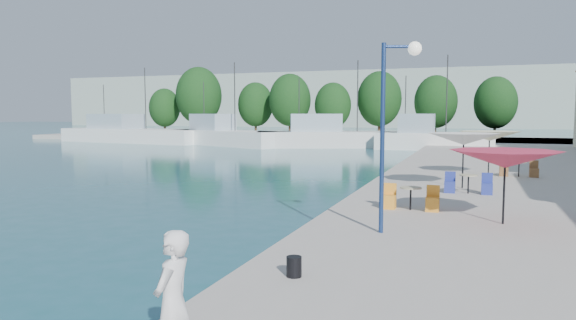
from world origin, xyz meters
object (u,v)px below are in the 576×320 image
at_px(person, 173,303).
at_px(bollard, 294,267).
at_px(trawler_03, 336,138).
at_px(umbrella_cream, 490,136).
at_px(umbrella_pink, 505,159).
at_px(umbrella_white, 464,139).
at_px(street_lamp, 395,102).
at_px(trawler_04, 431,140).
at_px(trawler_02, 224,136).
at_px(trawler_01, 131,134).

bearing_deg(person, bollard, 175.18).
distance_m(trawler_03, umbrella_cream, 32.37).
bearing_deg(umbrella_pink, person, -111.59).
relative_size(umbrella_white, street_lamp, 0.59).
relative_size(umbrella_cream, bollard, 7.62).
height_order(trawler_04, bollard, trawler_04).
distance_m(umbrella_white, umbrella_cream, 5.47).
relative_size(umbrella_white, bollard, 7.40).
bearing_deg(street_lamp, bollard, -125.01).
xyz_separation_m(trawler_02, umbrella_white, (28.04, -32.67, 1.63)).
height_order(trawler_03, umbrella_pink, trawler_03).
bearing_deg(umbrella_pink, street_lamp, -142.27).
xyz_separation_m(street_lamp, person, (-1.39, -8.47, -2.59)).
bearing_deg(umbrella_cream, trawler_04, 100.38).
distance_m(trawler_02, person, 56.38).
bearing_deg(bollard, umbrella_white, 78.41).
relative_size(umbrella_pink, umbrella_cream, 1.02).
distance_m(umbrella_cream, street_lamp, 15.03).
bearing_deg(street_lamp, umbrella_cream, 60.30).
bearing_deg(person, umbrella_pink, 155.48).
height_order(trawler_04, umbrella_white, trawler_04).
distance_m(umbrella_cream, bollard, 19.62).
height_order(trawler_03, bollard, trawler_03).
xyz_separation_m(trawler_02, person, (25.09, -50.49, 0.42)).
bearing_deg(trawler_01, trawler_02, 0.68).
bearing_deg(trawler_01, bollard, -42.47).
bearing_deg(trawler_03, street_lamp, -94.01).
height_order(umbrella_pink, street_lamp, street_lamp).
bearing_deg(umbrella_cream, umbrella_white, -102.32).
distance_m(bollard, person, 4.11).
bearing_deg(trawler_02, umbrella_white, -25.99).
xyz_separation_m(umbrella_pink, umbrella_cream, (-0.09, 12.52, 0.16)).
relative_size(trawler_03, person, 10.91).
xyz_separation_m(trawler_03, umbrella_pink, (15.56, -40.91, 1.41)).
bearing_deg(trawler_04, bollard, -87.47).
bearing_deg(trawler_03, umbrella_white, -87.50).
distance_m(umbrella_pink, umbrella_white, 7.28).
bearing_deg(umbrella_cream, trawler_01, 146.46).
distance_m(trawler_02, umbrella_pink, 49.47).
height_order(trawler_04, umbrella_pink, trawler_04).
height_order(trawler_04, street_lamp, trawler_04).
height_order(trawler_02, umbrella_white, trawler_02).
distance_m(umbrella_pink, bollard, 7.95).
bearing_deg(umbrella_cream, trawler_02, 136.91).
relative_size(trawler_01, umbrella_white, 7.50).
distance_m(street_lamp, bollard, 5.65).
bearing_deg(umbrella_pink, trawler_01, 136.62).
distance_m(trawler_02, trawler_03, 13.79).
bearing_deg(trawler_03, trawler_04, -27.44).
distance_m(street_lamp, person, 8.97).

